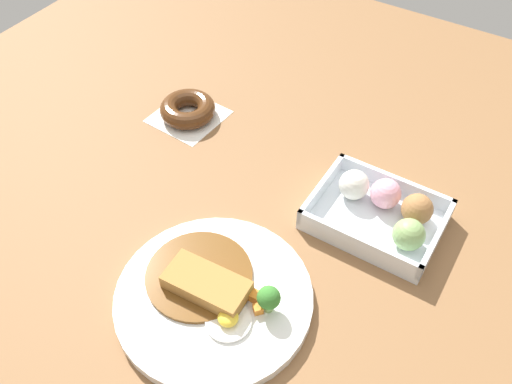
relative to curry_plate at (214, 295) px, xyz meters
The scene contains 4 objects.
ground_plane 0.16m from the curry_plate, 71.09° to the right, with size 1.60×1.60×0.00m, color brown.
curry_plate is the anchor object (origin of this frame).
donut_box 0.31m from the curry_plate, 118.76° to the right, with size 0.21×0.16×0.06m.
chocolate_ring_donut 0.43m from the curry_plate, 48.26° to the right, with size 0.14×0.14×0.04m.
Camera 1 is at (-0.33, 0.48, 0.70)m, focal length 38.38 mm.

